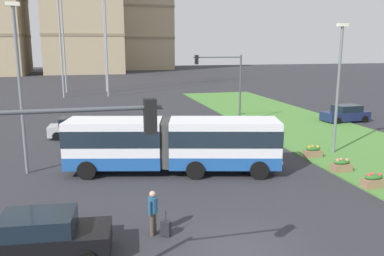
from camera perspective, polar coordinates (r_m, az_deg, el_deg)
The scene contains 16 objects.
ground_plane at distance 14.49m, azimuth 6.82°, elevation -17.18°, with size 260.00×260.00×0.00m, color #2D2D33.
grass_median at distance 28.91m, azimuth 24.38°, elevation -3.24°, with size 10.00×70.00×0.08m, color #4C8438.
articulated_bus at distance 22.09m, azimuth -2.75°, elevation -2.25°, with size 12.04×5.25×3.00m.
car_silver_hatch at distance 32.02m, azimuth -16.11°, elevation 0.05°, with size 4.52×2.27×1.58m.
car_black_sedan at distance 14.52m, azimuth -20.75°, elevation -14.50°, with size 4.55×2.35×1.58m.
car_navy_sedan at distance 39.72m, azimuth 21.22°, elevation 1.91°, with size 4.54×2.32×1.58m.
pedestrian_crossing at distance 15.12m, azimuth -5.66°, elevation -11.63°, with size 0.38×0.49×1.74m.
rolling_suitcase at distance 15.29m, azimuth -3.77°, elevation -14.16°, with size 0.43×0.40×0.97m.
flower_planter_1 at distance 21.80m, azimuth 24.64°, elevation -6.88°, with size 1.10×0.56×0.74m.
flower_planter_2 at distance 23.82m, azimuth 20.71°, elevation -5.03°, with size 1.10×0.56×0.74m.
flower_planter_3 at distance 26.27m, azimuth 16.99°, elevation -3.25°, with size 1.10×0.56×0.74m.
traffic_light_near_left at distance 9.41m, azimuth -21.78°, elevation -7.28°, with size 4.47×0.28×5.82m.
traffic_light_far_right at distance 35.79m, azimuth 4.80°, elevation 7.38°, with size 4.48×0.28×6.20m.
streetlight_left at distance 23.22m, azimuth -23.56°, elevation 5.98°, with size 0.70×0.28×9.20m.
streetlight_median at distance 27.11m, azimuth 20.31°, elevation 6.00°, with size 0.70×0.28×8.36m.
apartment_tower_centre at distance 126.79m, azimuth -6.71°, elevation 16.56°, with size 14.66×17.97×35.57m.
Camera 1 is at (-4.60, -11.83, 6.99)m, focal length 37.07 mm.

